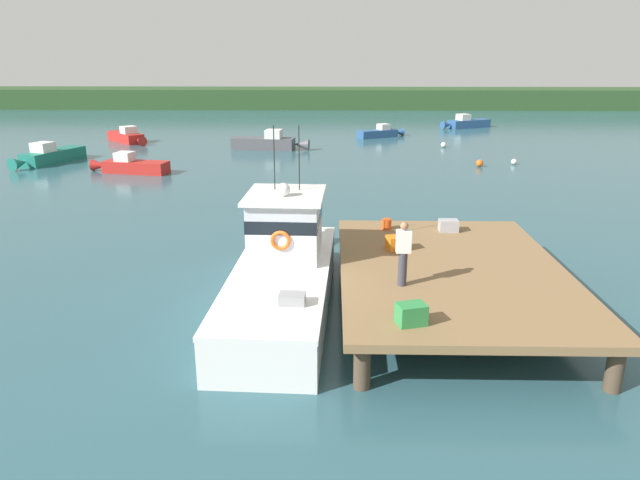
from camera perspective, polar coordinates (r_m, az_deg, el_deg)
The scene contains 18 objects.
ground_plane at distance 16.34m, azimuth -4.36°, elevation -6.42°, with size 200.00×200.00×0.00m, color #2D5660.
dock at distance 16.18m, azimuth 12.74°, elevation -2.97°, with size 6.00×9.00×1.20m.
main_fishing_boat at distance 16.13m, azimuth -3.58°, elevation -2.87°, with size 2.88×9.87×4.80m.
crate_stack_near_edge at distance 19.26m, azimuth 12.45°, elevation 1.39°, with size 0.60×0.44×0.37m, color #9E9EA3.
crate_stack_mid_dock at distance 12.58m, azimuth 8.91°, elevation -7.17°, with size 0.60×0.44×0.45m, color #2D8442.
crate_single_far at distance 17.18m, azimuth 7.56°, elevation -0.28°, with size 0.60×0.44×0.41m, color orange.
bait_bucket at distance 19.16m, azimuth 6.52°, elevation 1.56°, with size 0.32×0.32×0.34m, color #E04C19.
deckhand_by_the_boat at distance 14.36m, azimuth 8.14°, elevation -1.21°, with size 0.36×0.22×1.63m.
moored_boat_near_channel at distance 36.12m, azimuth -18.02°, elevation 6.93°, with size 4.83×1.93×1.21m.
moored_boat_far_left at distance 49.58m, azimuth 5.93°, elevation 10.39°, with size 4.13×2.83×1.08m.
moored_boat_mid_harbor at distance 41.13m, azimuth -24.98°, elevation 7.46°, with size 2.82×5.48×1.38m.
moored_boat_outer_mooring at distance 43.14m, azimuth -5.04°, elevation 9.47°, with size 5.72×2.02×1.43m.
moored_boat_off_the_point at distance 57.38m, azimuth 14.08°, elevation 11.03°, with size 5.00×3.10×1.29m.
moored_boat_far_right at distance 48.83m, azimuth -18.31°, elevation 9.57°, with size 4.17×4.38×1.28m.
mooring_buoy_inshore at distance 38.95m, azimuth 18.43°, elevation 7.27°, with size 0.36×0.36×0.36m, color silver.
mooring_buoy_spare_mooring at distance 44.82m, azimuth 11.98°, elevation 9.09°, with size 0.39×0.39×0.39m, color silver.
mooring_buoy_channel_marker at distance 37.58m, azimuth 15.33°, elevation 7.26°, with size 0.44×0.44×0.44m, color #EA5B19.
far_shoreline at distance 77.04m, azimuth 0.10°, elevation 13.71°, with size 120.00×8.00×2.40m, color #284723.
Camera 1 is at (1.56, -14.83, 6.69)m, focal length 32.74 mm.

